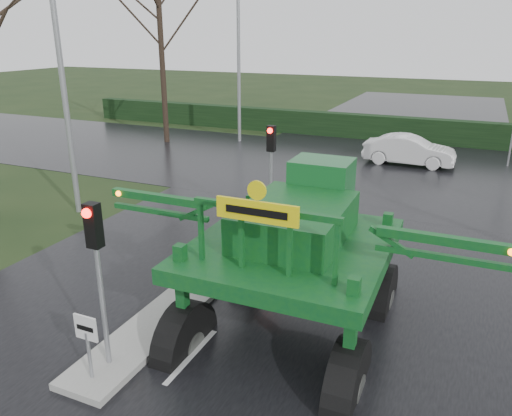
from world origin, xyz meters
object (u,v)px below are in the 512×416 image
at_px(street_light_left_near, 65,45).
at_px(white_sedan, 408,165).
at_px(keep_left_sign, 87,337).
at_px(crop_sprayer, 186,242).
at_px(traffic_signal_mid, 271,154).
at_px(street_light_left_far, 243,39).
at_px(traffic_signal_near, 96,251).

distance_m(street_light_left_near, white_sedan, 16.94).
relative_size(keep_left_sign, crop_sprayer, 0.15).
bearing_deg(white_sedan, street_light_left_near, 141.92).
relative_size(traffic_signal_mid, street_light_left_near, 0.35).
bearing_deg(street_light_left_far, street_light_left_near, -90.00).
height_order(keep_left_sign, crop_sprayer, crop_sprayer).
bearing_deg(traffic_signal_near, keep_left_sign, -90.00).
bearing_deg(traffic_signal_mid, keep_left_sign, -90.00).
xyz_separation_m(keep_left_sign, crop_sprayer, (0.96, 2.03, 1.29)).
distance_m(traffic_signal_mid, crop_sprayer, 7.03).
relative_size(keep_left_sign, street_light_left_far, 0.14).
height_order(keep_left_sign, white_sedan, keep_left_sign).
height_order(traffic_signal_mid, crop_sprayer, crop_sprayer).
xyz_separation_m(keep_left_sign, white_sedan, (3.15, 19.75, -1.06)).
relative_size(traffic_signal_near, street_light_left_near, 0.35).
bearing_deg(keep_left_sign, white_sedan, 80.94).
height_order(traffic_signal_near, traffic_signal_mid, same).
bearing_deg(crop_sprayer, traffic_signal_near, -122.39).
bearing_deg(white_sedan, keep_left_sign, 172.21).
bearing_deg(traffic_signal_mid, street_light_left_near, -167.79).
xyz_separation_m(traffic_signal_near, white_sedan, (3.15, 19.26, -2.59)).
height_order(traffic_signal_near, street_light_left_far, street_light_left_far).
bearing_deg(traffic_signal_near, traffic_signal_mid, 90.00).
xyz_separation_m(keep_left_sign, street_light_left_far, (-6.89, 21.50, 4.93)).
height_order(traffic_signal_near, crop_sprayer, crop_sprayer).
xyz_separation_m(traffic_signal_mid, street_light_left_far, (-6.89, 12.51, 3.40)).
bearing_deg(street_light_left_far, white_sedan, -9.87).
xyz_separation_m(keep_left_sign, traffic_signal_mid, (0.00, 8.99, 1.53)).
relative_size(keep_left_sign, traffic_signal_mid, 0.38).
bearing_deg(traffic_signal_near, street_light_left_near, 134.53).
bearing_deg(white_sedan, street_light_left_far, 81.39).
bearing_deg(keep_left_sign, street_light_left_far, 107.78).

